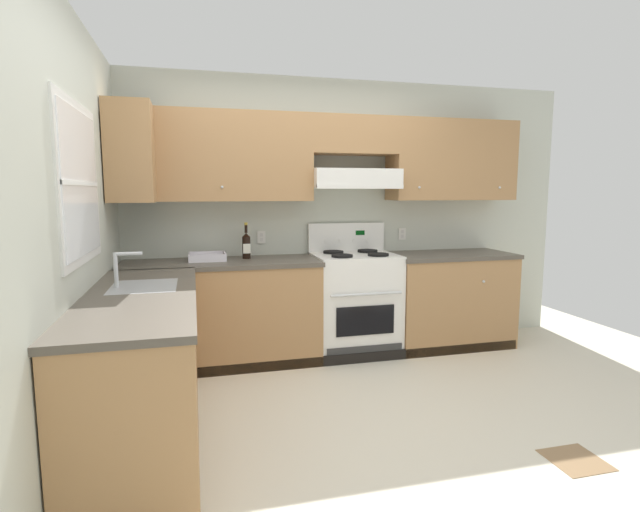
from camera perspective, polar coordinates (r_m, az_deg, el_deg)
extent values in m
plane|color=beige|center=(3.48, 2.59, -18.13)|extent=(7.04, 7.04, 0.00)
cube|color=olive|center=(3.32, 27.59, -20.26)|extent=(0.30, 0.30, 0.01)
cube|color=beige|center=(4.82, 2.27, 4.81)|extent=(4.68, 0.12, 2.55)
cube|color=#A87A4C|center=(4.39, -11.55, 11.25)|extent=(1.58, 0.34, 0.76)
cube|color=#A87A4C|center=(5.02, 15.07, 10.66)|extent=(1.25, 0.34, 0.76)
cube|color=#A87A4C|center=(4.63, 3.73, 13.80)|extent=(0.80, 0.34, 0.34)
cube|color=white|center=(4.56, 3.85, 8.97)|extent=(0.80, 0.46, 0.17)
cube|color=white|center=(4.35, 4.76, 8.05)|extent=(0.80, 0.03, 0.04)
sphere|color=silver|center=(4.20, -11.32, 7.88)|extent=(0.02, 0.02, 0.02)
sphere|color=silver|center=(4.66, 11.48, 7.83)|extent=(0.02, 0.02, 0.02)
sphere|color=silver|center=(5.08, 20.17, 7.48)|extent=(0.02, 0.02, 0.02)
cube|color=silver|center=(4.60, -6.84, 2.19)|extent=(0.08, 0.01, 0.12)
cube|color=silver|center=(4.59, -6.83, 2.46)|extent=(0.03, 0.00, 0.03)
cube|color=silver|center=(4.60, -6.82, 1.91)|extent=(0.03, 0.00, 0.03)
cube|color=silver|center=(4.99, 9.54, 2.56)|extent=(0.08, 0.01, 0.12)
cube|color=silver|center=(4.98, 9.56, 2.80)|extent=(0.03, 0.00, 0.03)
cube|color=silver|center=(4.99, 9.55, 2.30)|extent=(0.03, 0.00, 0.03)
cube|color=beige|center=(3.18, -27.06, 2.56)|extent=(0.12, 4.00, 2.55)
cube|color=white|center=(3.15, -26.40, 7.58)|extent=(0.04, 1.00, 0.92)
cube|color=white|center=(3.15, -26.04, 7.60)|extent=(0.01, 0.90, 0.82)
cube|color=white|center=(3.15, -25.99, 7.60)|extent=(0.01, 0.90, 0.02)
cube|color=#A87A4C|center=(4.23, -21.00, 11.05)|extent=(0.34, 0.64, 0.76)
cube|color=#A87A4C|center=(4.38, -11.21, -6.74)|extent=(1.65, 0.61, 0.87)
cube|color=#51493F|center=(4.29, -11.37, -0.84)|extent=(1.67, 0.63, 0.04)
cube|color=#A87A4C|center=(4.98, 14.72, -5.09)|extent=(1.16, 0.61, 0.87)
cube|color=#51493F|center=(4.91, 14.89, 0.10)|extent=(1.19, 0.63, 0.04)
cube|color=black|center=(4.39, 2.12, -11.90)|extent=(3.54, 0.06, 0.09)
sphere|color=silver|center=(4.01, -15.76, -4.62)|extent=(0.03, 0.03, 0.03)
sphere|color=silver|center=(4.76, 18.51, -2.83)|extent=(0.03, 0.03, 0.03)
cube|color=#A87A4C|center=(3.19, -19.80, -12.51)|extent=(0.61, 1.89, 0.87)
cube|color=#51493F|center=(3.07, -20.18, -4.48)|extent=(0.63, 1.91, 0.04)
cube|color=black|center=(3.33, -14.50, -18.75)|extent=(0.06, 1.85, 0.09)
cube|color=#999B9E|center=(3.29, -19.80, -3.37)|extent=(0.40, 0.48, 0.01)
cube|color=#28282B|center=(3.31, -19.74, -4.60)|extent=(0.34, 0.42, 0.14)
cylinder|color=silver|center=(3.30, -22.66, -1.51)|extent=(0.03, 0.03, 0.22)
cylinder|color=silver|center=(3.27, -21.36, 0.26)|extent=(0.16, 0.02, 0.02)
cube|color=white|center=(4.60, 4.07, -5.67)|extent=(0.76, 0.58, 0.91)
cube|color=black|center=(4.35, 5.31, -7.49)|extent=(0.53, 0.01, 0.26)
cylinder|color=silver|center=(4.27, 5.45, -4.45)|extent=(0.65, 0.02, 0.02)
cube|color=#333333|center=(4.43, 5.26, -11.05)|extent=(0.70, 0.01, 0.11)
cube|color=white|center=(4.52, 4.13, 0.07)|extent=(0.76, 0.58, 0.02)
cube|color=white|center=(4.76, 3.10, 2.11)|extent=(0.76, 0.04, 0.29)
cube|color=#053F0C|center=(4.78, 4.69, 2.72)|extent=(0.09, 0.01, 0.04)
cylinder|color=black|center=(4.33, 2.59, 0.01)|extent=(0.19, 0.19, 0.02)
cylinder|color=black|center=(4.33, 2.59, -0.07)|extent=(0.07, 0.07, 0.01)
cylinder|color=black|center=(4.44, 6.78, 0.16)|extent=(0.19, 0.19, 0.02)
cylinder|color=black|center=(4.44, 6.78, 0.08)|extent=(0.07, 0.07, 0.01)
cylinder|color=black|center=(4.60, 1.56, 0.46)|extent=(0.19, 0.19, 0.02)
cylinder|color=black|center=(4.60, 1.56, 0.38)|extent=(0.07, 0.07, 0.01)
cylinder|color=black|center=(4.70, 5.55, 0.58)|extent=(0.19, 0.19, 0.02)
cylinder|color=black|center=(4.70, 5.55, 0.51)|extent=(0.07, 0.07, 0.01)
cylinder|color=white|center=(4.68, 0.73, 1.72)|extent=(0.04, 0.02, 0.04)
cylinder|color=white|center=(4.72, 2.37, 1.77)|extent=(0.04, 0.02, 0.04)
cylinder|color=white|center=(4.76, 3.99, 1.81)|extent=(0.04, 0.02, 0.04)
cylinder|color=white|center=(4.81, 5.58, 1.84)|extent=(0.04, 0.02, 0.04)
cylinder|color=black|center=(4.40, -8.56, 0.96)|extent=(0.07, 0.07, 0.19)
cone|color=black|center=(4.39, -8.59, 2.44)|extent=(0.07, 0.07, 0.04)
cylinder|color=black|center=(4.38, -8.61, 3.27)|extent=(0.03, 0.03, 0.09)
cylinder|color=gold|center=(4.38, -8.62, 3.74)|extent=(0.03, 0.03, 0.02)
cube|color=silver|center=(4.36, -8.51, 0.85)|extent=(0.06, 0.00, 0.08)
cube|color=silver|center=(4.36, -12.98, -0.38)|extent=(0.25, 0.22, 0.02)
cube|color=silver|center=(4.23, -12.94, -0.29)|extent=(0.32, 0.01, 0.06)
cube|color=silver|center=(4.49, -13.04, 0.15)|extent=(0.32, 0.01, 0.06)
cube|color=silver|center=(4.36, -14.97, -0.13)|extent=(0.01, 0.25, 0.06)
cube|color=silver|center=(4.37, -11.01, 0.00)|extent=(0.01, 0.25, 0.06)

